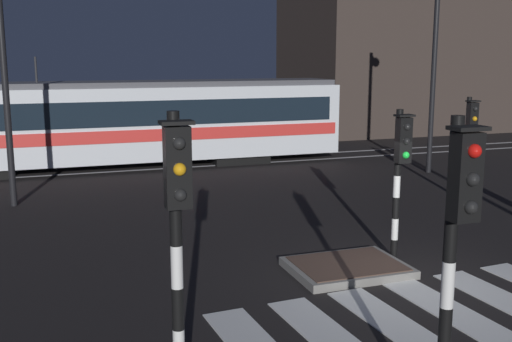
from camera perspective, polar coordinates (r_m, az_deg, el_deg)
ground_plane at (r=11.97m, az=13.55°, el=-9.96°), size 120.00×120.00×0.00m
rail_near at (r=23.65m, az=-3.76°, el=0.54°), size 80.00×0.12×0.03m
rail_far at (r=25.01m, az=-4.64°, el=1.08°), size 80.00×0.12×0.03m
crosswalk_zebra at (r=10.48m, az=19.59°, el=-13.28°), size 7.89×4.41×0.02m
traffic_island at (r=12.22m, az=8.51°, el=-8.90°), size 2.22×1.69×0.18m
traffic_light_corner_far_right at (r=18.54m, az=19.31°, el=3.35°), size 0.36×0.42×3.02m
traffic_light_kerb_mid_left at (r=6.60m, az=18.19°, el=-5.67°), size 0.36×0.42×3.57m
traffic_light_median_centre at (r=12.51m, az=13.32°, el=0.74°), size 0.36×0.42×3.13m
traffic_light_corner_near_left at (r=6.87m, az=-7.37°, el=-4.61°), size 0.36×0.42×3.57m
street_lamp_trackside_right at (r=22.54m, az=16.74°, el=10.83°), size 0.44×1.21×6.90m
street_lamp_trackside_left at (r=17.87m, az=-22.66°, el=10.80°), size 0.44×1.21×7.00m
tram at (r=23.41m, az=-13.15°, el=4.48°), size 17.59×2.58×4.15m
building_backdrop at (r=37.38m, az=14.63°, el=14.63°), size 13.95×8.00×13.94m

